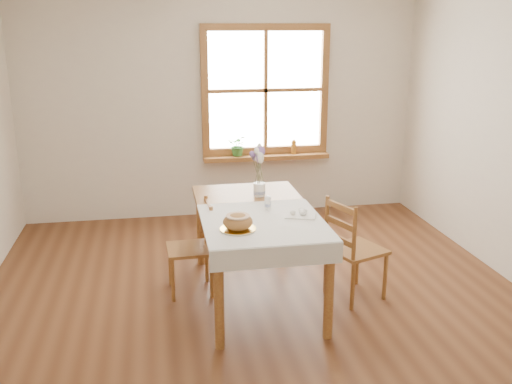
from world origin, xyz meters
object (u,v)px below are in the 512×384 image
chair_right (356,248)px  bread_plate (238,229)px  dining_table (256,220)px  chair_left (190,247)px  flower_vase (259,190)px

chair_right → bread_plate: bearing=85.7°
dining_table → bread_plate: 0.51m
chair_left → chair_right: size_ratio=0.92×
chair_right → flower_vase: bearing=33.6°
chair_left → flower_vase: bearing=103.3°
dining_table → chair_right: bearing=-10.8°
chair_right → flower_vase: flower_vase is taller
chair_right → flower_vase: (-0.71, 0.50, 0.38)m
chair_right → flower_vase: 0.95m
chair_right → chair_left: bearing=54.9°
bread_plate → flower_vase: bearing=69.2°
chair_left → dining_table: bearing=68.9°
dining_table → bread_plate: bearing=-115.1°
dining_table → flower_vase: bearing=75.2°
dining_table → bread_plate: (-0.21, -0.46, 0.10)m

